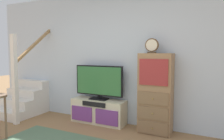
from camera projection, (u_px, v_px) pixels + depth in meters
name	position (u px, v px, depth m)	size (l,w,h in m)	color
back_wall	(117.00, 57.00, 4.29)	(6.40, 0.12, 2.70)	silver
media_console	(98.00, 111.00, 4.27)	(1.13, 0.38, 0.48)	beige
television	(99.00, 81.00, 4.24)	(1.05, 0.22, 0.69)	black
side_cabinet	(156.00, 93.00, 3.73)	(0.58, 0.38, 1.43)	#93704C
desk_clock	(152.00, 46.00, 3.68)	(0.24, 0.08, 0.26)	#4C3823
staircase	(30.00, 96.00, 5.12)	(1.00, 1.36, 2.20)	silver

